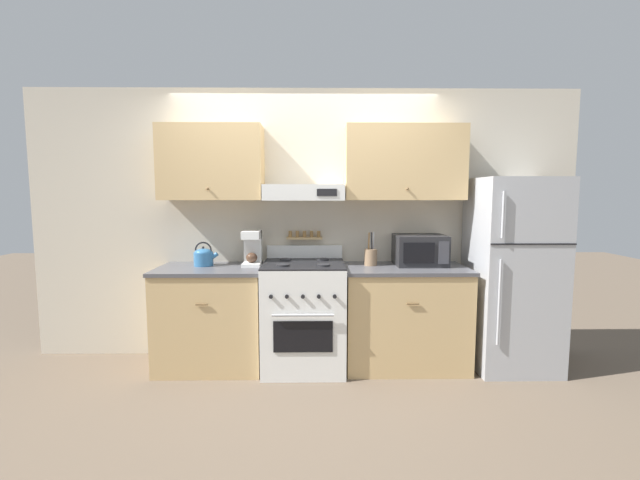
{
  "coord_description": "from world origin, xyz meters",
  "views": [
    {
      "loc": [
        0.09,
        -3.45,
        1.56
      ],
      "look_at": [
        0.14,
        0.27,
        1.16
      ],
      "focal_mm": 24.0,
      "sensor_mm": 36.0,
      "label": 1
    }
  ],
  "objects_px": {
    "stove_range": "(304,315)",
    "coffee_maker": "(252,247)",
    "tea_kettle": "(204,256)",
    "microwave": "(420,250)",
    "utensil_crock": "(371,257)",
    "refrigerator": "(512,274)"
  },
  "relations": [
    {
      "from": "tea_kettle",
      "to": "utensil_crock",
      "type": "relative_size",
      "value": 0.73
    },
    {
      "from": "utensil_crock",
      "to": "tea_kettle",
      "type": "bearing_deg",
      "value": -180.0
    },
    {
      "from": "tea_kettle",
      "to": "microwave",
      "type": "relative_size",
      "value": 0.49
    },
    {
      "from": "stove_range",
      "to": "tea_kettle",
      "type": "distance_m",
      "value": 1.06
    },
    {
      "from": "coffee_maker",
      "to": "utensil_crock",
      "type": "height_order",
      "value": "coffee_maker"
    },
    {
      "from": "stove_range",
      "to": "tea_kettle",
      "type": "height_order",
      "value": "tea_kettle"
    },
    {
      "from": "tea_kettle",
      "to": "utensil_crock",
      "type": "height_order",
      "value": "utensil_crock"
    },
    {
      "from": "stove_range",
      "to": "utensil_crock",
      "type": "distance_m",
      "value": 0.81
    },
    {
      "from": "stove_range",
      "to": "coffee_maker",
      "type": "bearing_deg",
      "value": 162.94
    },
    {
      "from": "microwave",
      "to": "stove_range",
      "type": "bearing_deg",
      "value": -173.03
    },
    {
      "from": "tea_kettle",
      "to": "coffee_maker",
      "type": "height_order",
      "value": "coffee_maker"
    },
    {
      "from": "refrigerator",
      "to": "stove_range",
      "type": "bearing_deg",
      "value": 179.94
    },
    {
      "from": "refrigerator",
      "to": "tea_kettle",
      "type": "bearing_deg",
      "value": 177.65
    },
    {
      "from": "stove_range",
      "to": "coffee_maker",
      "type": "relative_size",
      "value": 3.37
    },
    {
      "from": "stove_range",
      "to": "microwave",
      "type": "relative_size",
      "value": 2.37
    },
    {
      "from": "tea_kettle",
      "to": "coffee_maker",
      "type": "relative_size",
      "value": 0.7
    },
    {
      "from": "microwave",
      "to": "utensil_crock",
      "type": "bearing_deg",
      "value": -177.76
    },
    {
      "from": "tea_kettle",
      "to": "coffee_maker",
      "type": "distance_m",
      "value": 0.45
    },
    {
      "from": "coffee_maker",
      "to": "tea_kettle",
      "type": "bearing_deg",
      "value": -175.63
    },
    {
      "from": "tea_kettle",
      "to": "stove_range",
      "type": "bearing_deg",
      "value": -7.01
    },
    {
      "from": "tea_kettle",
      "to": "microwave",
      "type": "bearing_deg",
      "value": 0.52
    },
    {
      "from": "stove_range",
      "to": "utensil_crock",
      "type": "xyz_separation_m",
      "value": [
        0.61,
        0.11,
        0.51
      ]
    }
  ]
}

